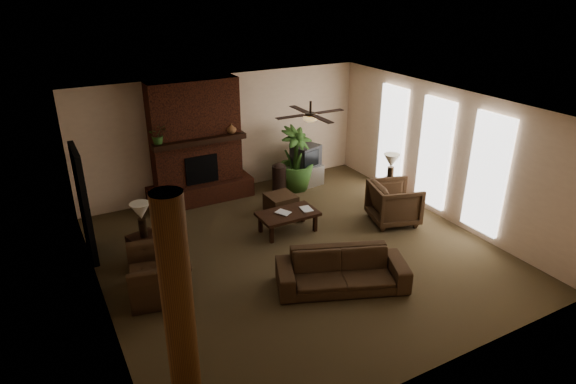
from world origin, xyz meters
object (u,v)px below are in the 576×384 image
coffee_table (288,215)px  floor_vase (279,176)px  log_column (178,305)px  ottoman (281,203)px  lamp_left (141,214)px  armchair_right (394,201)px  floor_plant (295,172)px  tv_stand (305,176)px  side_table_right (390,192)px  lamp_right (391,163)px  sofa (342,265)px  side_table_left (146,250)px  armchair_left (159,267)px

coffee_table → floor_vase: (0.76, 1.82, 0.06)m
log_column → floor_vase: log_column is taller
ottoman → lamp_left: 3.33m
armchair_right → coffee_table: (-2.18, 0.68, -0.11)m
coffee_table → floor_plant: size_ratio=0.77×
tv_stand → lamp_left: (-4.39, -1.78, 0.75)m
floor_plant → side_table_right: size_ratio=2.82×
lamp_left → side_table_right: size_ratio=1.18×
floor_plant → side_table_right: 2.33m
floor_vase → side_table_right: size_ratio=1.40×
armchair_right → ottoman: bearing=66.3°
lamp_right → floor_vase: bearing=138.1°
log_column → floor_vase: (3.94, 5.05, -0.97)m
sofa → armchair_right: bearing=54.3°
floor_plant → lamp_left: lamp_left is taller
floor_vase → side_table_left: 3.95m
sofa → side_table_right: (2.88, 2.25, -0.15)m
armchair_right → lamp_right: bearing=-16.4°
lamp_right → side_table_left: bearing=179.1°
floor_plant → coffee_table: bearing=-123.3°
floor_plant → lamp_right: bearing=-51.0°
ottoman → floor_plant: size_ratio=0.39×
floor_plant → side_table_left: 4.41m
lamp_right → log_column: bearing=-150.5°
ottoman → lamp_right: lamp_right is taller
lamp_left → lamp_right: (5.52, -0.08, 0.00)m
coffee_table → lamp_right: (2.68, 0.09, 0.63)m
floor_plant → side_table_left: bearing=-157.3°
log_column → sofa: (3.03, 1.08, -0.98)m
armchair_left → floor_vase: armchair_left is taller
armchair_left → lamp_right: 5.64m
ottoman → floor_plant: (0.92, 0.98, 0.23)m
sofa → side_table_left: (-2.69, 2.33, -0.15)m
floor_plant → armchair_left: bearing=-146.1°
lamp_left → lamp_right: 5.52m
tv_stand → side_table_right: 2.20m
armchair_left → coffee_table: size_ratio=0.94×
floor_vase → floor_plant: 0.48m
coffee_table → floor_vase: 1.97m
ottoman → side_table_left: bearing=-167.1°
armchair_left → floor_vase: bearing=138.0°
armchair_right → tv_stand: (-0.63, 2.64, -0.23)m
tv_stand → floor_vase: 0.83m
log_column → armchair_right: size_ratio=2.91×
armchair_right → ottoman: size_ratio=1.60×
side_table_left → lamp_right: size_ratio=0.85×
ottoman → lamp_right: 2.63m
armchair_left → side_table_right: size_ratio=2.04×
armchair_left → lamp_right: size_ratio=1.73×
floor_vase → lamp_left: size_ratio=1.18×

